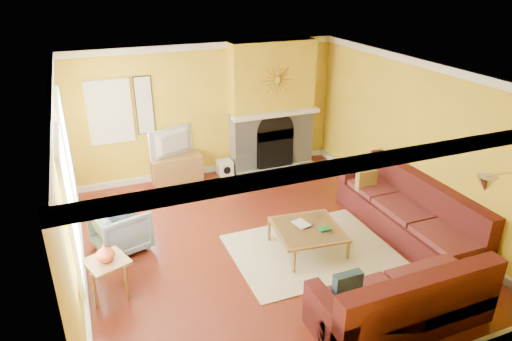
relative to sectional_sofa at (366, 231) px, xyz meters
name	(u,v)px	position (x,y,z in m)	size (l,w,h in m)	color
floor	(264,243)	(-1.25, 0.93, -0.46)	(5.50, 6.00, 0.02)	maroon
ceiling	(265,73)	(-1.25, 0.93, 2.26)	(5.50, 6.00, 0.02)	white
wall_back	(207,111)	(-1.25, 3.94, 0.90)	(5.50, 0.02, 2.70)	yellow
wall_front	(392,286)	(-1.25, -2.08, 0.90)	(5.50, 0.02, 2.70)	yellow
wall_left	(65,197)	(-4.01, 0.93, 0.90)	(0.02, 6.00, 2.70)	yellow
wall_right	(415,141)	(1.51, 0.93, 0.90)	(0.02, 6.00, 2.70)	yellow
baseboard	(264,239)	(-1.25, 0.93, -0.39)	(5.50, 6.00, 0.12)	white
crown_molding	(265,79)	(-1.25, 0.93, 2.19)	(5.50, 6.00, 0.12)	white
window_left_near	(65,151)	(-3.97, 2.23, 1.05)	(0.06, 1.22, 1.72)	white
window_left_far	(68,208)	(-3.97, 0.33, 1.05)	(0.06, 1.22, 1.72)	white
window_back	(110,112)	(-3.15, 3.89, 1.10)	(0.82, 0.06, 1.22)	white
wall_art	(144,106)	(-2.50, 3.90, 1.15)	(0.34, 0.04, 1.14)	white
fireplace	(272,106)	(0.10, 3.73, 0.90)	(1.80, 0.40, 2.70)	gray
mantel	(277,114)	(0.10, 3.49, 0.80)	(1.92, 0.22, 0.08)	white
hearth	(282,173)	(0.10, 3.18, -0.42)	(1.80, 0.70, 0.06)	gray
sunburst	(277,80)	(0.10, 3.50, 1.50)	(0.70, 0.04, 0.70)	olive
rug	(310,250)	(-0.66, 0.46, -0.44)	(2.40, 1.80, 0.02)	beige
sectional_sofa	(366,231)	(0.00, 0.00, 0.00)	(3.00, 3.54, 0.90)	#521A1B
coffee_table	(307,239)	(-0.71, 0.49, -0.25)	(1.00, 1.00, 0.40)	white
media_console	(177,169)	(-2.02, 3.70, -0.17)	(1.00, 0.45, 0.55)	olive
tv	(175,143)	(-2.02, 3.70, 0.39)	(1.02, 0.13, 0.59)	black
subwoofer	(225,168)	(-1.00, 3.67, -0.30)	(0.30, 0.30, 0.30)	white
armchair	(121,228)	(-3.36, 1.61, -0.10)	(0.76, 0.78, 0.71)	#7A909F
side_table	(109,278)	(-3.65, 0.53, -0.17)	(0.50, 0.50, 0.55)	olive
vase	(105,252)	(-3.65, 0.53, 0.22)	(0.24, 0.24, 0.25)	#DF5229
book	(296,226)	(-0.86, 0.59, -0.04)	(0.20, 0.27, 0.03)	white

